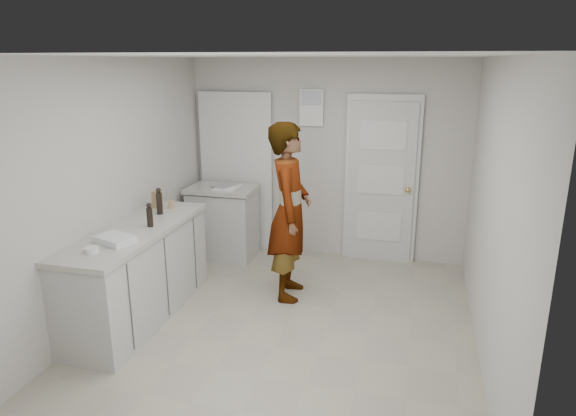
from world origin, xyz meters
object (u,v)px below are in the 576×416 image
(cake_mix_box, at_px, (157,200))
(oil_cruet_a, at_px, (150,215))
(person, at_px, (290,212))
(spice_jar, at_px, (171,204))
(oil_cruet_b, at_px, (159,201))
(egg_bowl, at_px, (92,250))
(baking_dish, at_px, (115,240))

(cake_mix_box, relative_size, oil_cruet_a, 0.76)
(person, distance_m, spice_jar, 1.29)
(spice_jar, bearing_deg, oil_cruet_b, -93.88)
(cake_mix_box, height_order, oil_cruet_a, oil_cruet_a)
(person, bearing_deg, oil_cruet_a, 115.53)
(person, bearing_deg, egg_bowl, 131.72)
(oil_cruet_a, relative_size, egg_bowl, 2.02)
(spice_jar, xyz_separation_m, egg_bowl, (-0.03, -1.38, -0.02))
(baking_dish, xyz_separation_m, egg_bowl, (-0.05, -0.26, -0.00))
(person, xyz_separation_m, oil_cruet_a, (-1.19, -0.77, 0.10))
(cake_mix_box, bearing_deg, spice_jar, 17.27)
(spice_jar, distance_m, oil_cruet_a, 0.64)
(egg_bowl, bearing_deg, oil_cruet_b, 89.38)
(oil_cruet_a, xyz_separation_m, oil_cruet_b, (-0.11, 0.40, 0.02))
(spice_jar, xyz_separation_m, baking_dish, (0.02, -1.11, -0.02))
(baking_dish, bearing_deg, person, 44.68)
(oil_cruet_b, bearing_deg, baking_dish, -87.57)
(person, relative_size, spice_jar, 21.43)
(baking_dish, height_order, egg_bowl, baking_dish)
(spice_jar, bearing_deg, baking_dish, -88.86)
(egg_bowl, bearing_deg, person, 49.06)
(oil_cruet_b, xyz_separation_m, baking_dish, (0.04, -0.89, -0.11))
(spice_jar, distance_m, oil_cruet_b, 0.24)
(cake_mix_box, bearing_deg, person, 16.11)
(oil_cruet_b, height_order, egg_bowl, oil_cruet_b)
(oil_cruet_a, bearing_deg, spice_jar, 98.82)
(cake_mix_box, distance_m, oil_cruet_a, 0.66)
(spice_jar, bearing_deg, person, 6.04)
(person, distance_m, baking_dish, 1.78)
(person, relative_size, baking_dish, 4.83)
(cake_mix_box, distance_m, baking_dish, 1.11)
(oil_cruet_a, height_order, egg_bowl, oil_cruet_a)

